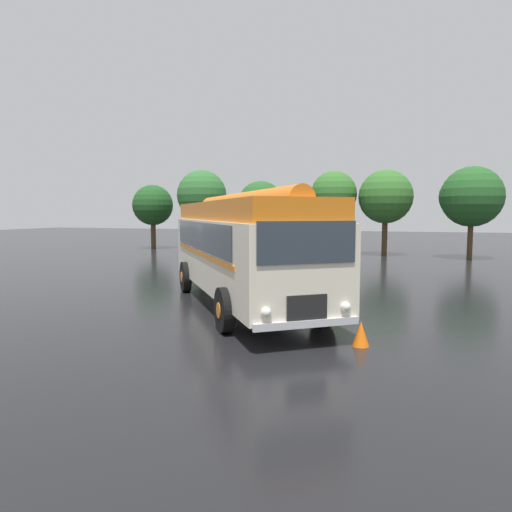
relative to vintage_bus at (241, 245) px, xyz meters
name	(u,v)px	position (x,y,z in m)	size (l,w,h in m)	color
ground_plane	(240,303)	(-0.16, 0.26, -1.89)	(120.00, 120.00, 0.00)	black
vintage_bus	(241,245)	(0.00, 0.00, 0.00)	(7.83, 9.64, 3.49)	silver
car_near_left	(280,247)	(-2.26, 13.22, -1.05)	(2.23, 4.33, 1.66)	navy
car_mid_left	(323,248)	(0.41, 12.75, -1.05)	(2.29, 4.36, 1.66)	#4C5156
tree_far_left	(153,205)	(-14.25, 19.06, 1.58)	(3.20, 3.20, 5.09)	#4C3823
tree_left_of_centre	(202,196)	(-9.37, 17.60, 2.23)	(3.63, 3.63, 5.98)	#4C3823
tree_centre	(261,205)	(-4.84, 17.79, 1.50)	(3.30, 3.30, 5.12)	#4C3823
tree_right_of_centre	(334,195)	(0.18, 18.65, 2.23)	(3.15, 3.15, 5.75)	#4C3823
tree_far_right	(384,197)	(3.50, 18.63, 2.04)	(3.59, 3.59, 5.75)	#4C3823
tree_extra_right	(469,197)	(8.64, 17.85, 1.97)	(3.78, 3.73, 5.74)	#4C3823
traffic_cone	(361,334)	(3.96, -3.42, -1.62)	(0.36, 0.36, 0.55)	orange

